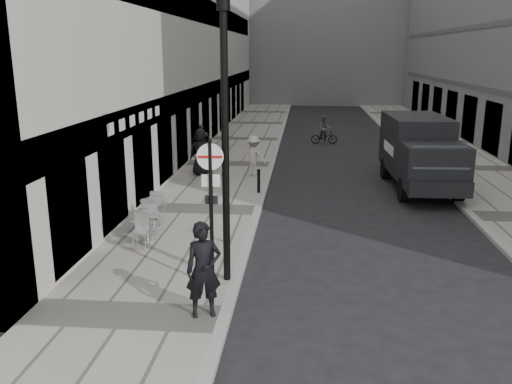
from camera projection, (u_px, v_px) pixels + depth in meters
The scene contains 15 objects.
sidewalk at pixel (229, 165), 25.63m from camera, with size 4.00×60.00×0.12m, color gray.
far_sidewalk at pixel (468, 169), 24.67m from camera, with size 4.00×60.00×0.12m, color gray.
walking_man at pixel (204, 270), 10.61m from camera, with size 0.71×0.46×1.94m, color black.
sign_post at pixel (211, 194), 11.66m from camera, with size 0.57×0.11×3.34m.
lamppost at pixel (225, 129), 11.69m from camera, with size 0.28×0.28×6.28m.
bollard_near at pixel (225, 226), 14.90m from camera, with size 0.12×0.12×0.91m, color black.
bollard_far at pixel (259, 182), 20.20m from camera, with size 0.11×0.11×0.84m, color black.
panel_van at pixel (420, 149), 21.05m from camera, with size 2.37×5.97×2.78m.
cyclist at pixel (324, 133), 31.68m from camera, with size 1.55×0.61×1.65m.
pedestrian_a at pixel (201, 141), 27.00m from camera, with size 0.97×0.40×1.65m, color #5C5B60.
pedestrian_b at pixel (254, 156), 22.80m from camera, with size 1.11×0.64×1.73m, color #B3AEA5.
pedestrian_c at pixel (201, 152), 23.05m from camera, with size 0.97×0.63×1.98m, color black.
cafe_table_near at pixel (147, 224), 15.07m from camera, with size 0.72×1.63×0.93m.
cafe_table_mid at pixel (153, 211), 16.22m from camera, with size 0.76×1.71×0.97m.
cafe_table_far at pixel (207, 160), 24.05m from camera, with size 0.71×1.60×0.91m.
Camera 1 is at (1.51, -6.92, 5.23)m, focal length 38.00 mm.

